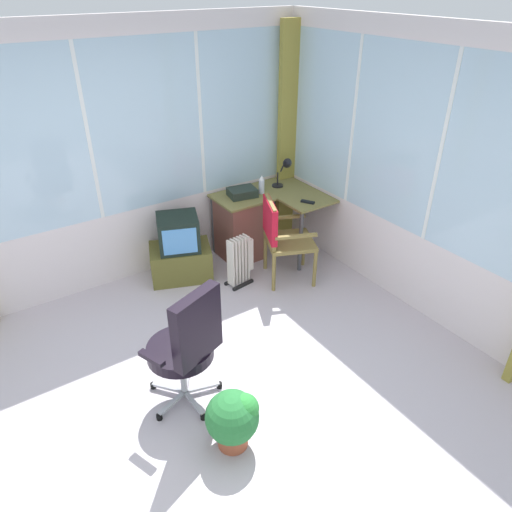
# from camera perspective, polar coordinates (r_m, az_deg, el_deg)

# --- Properties ---
(ground) EXTENTS (5.64, 5.16, 0.06)m
(ground) POSITION_cam_1_polar(r_m,az_deg,el_deg) (3.88, -5.93, -17.71)
(ground) COLOR #BFB4BD
(north_window_panel) EXTENTS (4.64, 0.07, 2.58)m
(north_window_panel) POSITION_cam_1_polar(r_m,az_deg,el_deg) (4.84, -19.03, 10.13)
(north_window_panel) COLOR silver
(north_window_panel) RESTS_ON ground
(east_window_panel) EXTENTS (0.07, 4.16, 2.58)m
(east_window_panel) POSITION_cam_1_polar(r_m,az_deg,el_deg) (4.46, 20.86, 8.03)
(east_window_panel) COLOR silver
(east_window_panel) RESTS_ON ground
(curtain_corner) EXTENTS (0.23, 0.08, 2.48)m
(curtain_corner) POSITION_cam_1_polar(r_m,az_deg,el_deg) (5.68, 3.77, 14.14)
(curtain_corner) COLOR olive
(curtain_corner) RESTS_ON ground
(desk) EXTENTS (1.13, 0.96, 0.74)m
(desk) POSITION_cam_1_polar(r_m,az_deg,el_deg) (5.43, -1.65, 3.80)
(desk) COLOR olive
(desk) RESTS_ON ground
(desk_lamp) EXTENTS (0.23, 0.20, 0.33)m
(desk_lamp) POSITION_cam_1_polar(r_m,az_deg,el_deg) (5.51, 3.62, 10.43)
(desk_lamp) COLOR black
(desk_lamp) RESTS_ON desk
(tv_remote) EXTENTS (0.11, 0.15, 0.02)m
(tv_remote) POSITION_cam_1_polar(r_m,az_deg,el_deg) (5.18, 6.24, 6.50)
(tv_remote) COLOR black
(tv_remote) RESTS_ON desk
(spray_bottle) EXTENTS (0.06, 0.06, 0.22)m
(spray_bottle) POSITION_cam_1_polar(r_m,az_deg,el_deg) (5.35, 0.68, 8.61)
(spray_bottle) COLOR silver
(spray_bottle) RESTS_ON desk
(paper_tray) EXTENTS (0.34, 0.28, 0.09)m
(paper_tray) POSITION_cam_1_polar(r_m,az_deg,el_deg) (5.30, -1.67, 7.67)
(paper_tray) COLOR #222D25
(paper_tray) RESTS_ON desk
(wooden_armchair) EXTENTS (0.63, 0.63, 0.93)m
(wooden_armchair) POSITION_cam_1_polar(r_m,az_deg,el_deg) (4.91, 2.75, 3.02)
(wooden_armchair) COLOR olive
(wooden_armchair) RESTS_ON ground
(office_chair) EXTENTS (0.63, 0.56, 1.05)m
(office_chair) POSITION_cam_1_polar(r_m,az_deg,el_deg) (3.49, -8.26, -10.28)
(office_chair) COLOR #B7B7BF
(office_chair) RESTS_ON ground
(tv_on_stand) EXTENTS (0.76, 0.64, 0.72)m
(tv_on_stand) POSITION_cam_1_polar(r_m,az_deg,el_deg) (5.13, -9.13, 0.58)
(tv_on_stand) COLOR brown
(tv_on_stand) RESTS_ON ground
(space_heater) EXTENTS (0.32, 0.20, 0.55)m
(space_heater) POSITION_cam_1_polar(r_m,az_deg,el_deg) (4.98, -1.87, -0.52)
(space_heater) COLOR silver
(space_heater) RESTS_ON ground
(potted_plant) EXTENTS (0.37, 0.37, 0.46)m
(potted_plant) POSITION_cam_1_polar(r_m,az_deg,el_deg) (3.42, -2.70, -18.88)
(potted_plant) COLOR #A54F32
(potted_plant) RESTS_ON ground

